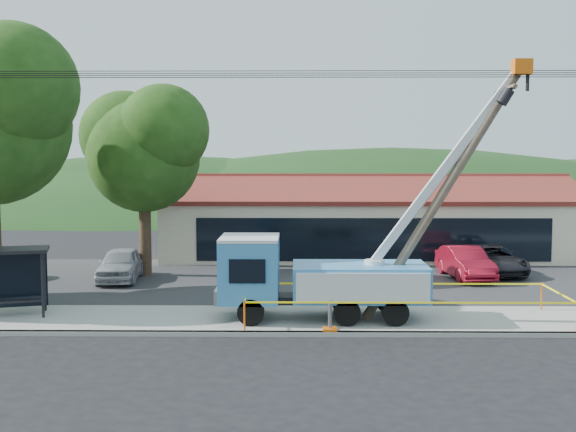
# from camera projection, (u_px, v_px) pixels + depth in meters

# --- Properties ---
(ground) EXTENTS (120.00, 120.00, 0.00)m
(ground) POSITION_uv_depth(u_px,v_px,m) (293.00, 355.00, 20.86)
(ground) COLOR black
(ground) RESTS_ON ground
(curb) EXTENTS (60.00, 0.25, 0.15)m
(curb) POSITION_uv_depth(u_px,v_px,m) (294.00, 334.00, 22.95)
(curb) COLOR gray
(curb) RESTS_ON ground
(sidewalk) EXTENTS (60.00, 4.00, 0.15)m
(sidewalk) POSITION_uv_depth(u_px,v_px,m) (294.00, 320.00, 24.84)
(sidewalk) COLOR gray
(sidewalk) RESTS_ON ground
(parking_lot) EXTENTS (60.00, 12.00, 0.10)m
(parking_lot) POSITION_uv_depth(u_px,v_px,m) (295.00, 280.00, 32.81)
(parking_lot) COLOR #28282B
(parking_lot) RESTS_ON ground
(strip_mall) EXTENTS (22.50, 8.53, 4.67)m
(strip_mall) POSITION_uv_depth(u_px,v_px,m) (366.00, 223.00, 40.55)
(strip_mall) COLOR beige
(strip_mall) RESTS_ON ground
(tree_lot) EXTENTS (6.30, 5.60, 8.94)m
(tree_lot) POSITION_uv_depth(u_px,v_px,m) (144.00, 145.00, 33.36)
(tree_lot) COLOR #332316
(tree_lot) RESTS_ON ground
(hill_west) EXTENTS (78.40, 56.00, 28.00)m
(hill_west) POSITION_uv_depth(u_px,v_px,m) (153.00, 208.00, 75.83)
(hill_west) COLOR #173413
(hill_west) RESTS_ON ground
(hill_center) EXTENTS (89.60, 64.00, 32.00)m
(hill_center) POSITION_uv_depth(u_px,v_px,m) (391.00, 209.00, 75.53)
(hill_center) COLOR #173413
(hill_center) RESTS_ON ground
(utility_truck) EXTENTS (10.45, 3.81, 8.75)m
(utility_truck) POSITION_uv_depth(u_px,v_px,m) (317.00, 274.00, 24.65)
(utility_truck) COLOR black
(utility_truck) RESTS_ON ground
(leaning_pole) EXTENTS (5.34, 1.83, 8.67)m
(leaning_pole) POSITION_uv_depth(u_px,v_px,m) (450.00, 182.00, 24.28)
(leaning_pole) COLOR #4E4132
(leaning_pole) RESTS_ON ground
(bus_shelter) EXTENTS (2.78, 2.12, 2.37)m
(bus_shelter) POSITION_uv_depth(u_px,v_px,m) (12.00, 266.00, 25.19)
(bus_shelter) COLOR black
(bus_shelter) RESTS_ON ground
(caution_tape) EXTENTS (10.62, 3.39, 0.98)m
(caution_tape) POSITION_uv_depth(u_px,v_px,m) (403.00, 298.00, 24.56)
(caution_tape) COLOR #E65F0C
(caution_tape) RESTS_ON ground
(car_silver) EXTENTS (2.02, 4.42, 1.47)m
(car_silver) POSITION_uv_depth(u_px,v_px,m) (121.00, 283.00, 32.47)
(car_silver) COLOR #A6A7AD
(car_silver) RESTS_ON ground
(car_red) EXTENTS (2.03, 4.54, 1.45)m
(car_red) POSITION_uv_depth(u_px,v_px,m) (465.00, 280.00, 33.02)
(car_red) COLOR maroon
(car_red) RESTS_ON ground
(car_dark) EXTENTS (2.90, 5.07, 1.33)m
(car_dark) POSITION_uv_depth(u_px,v_px,m) (491.00, 276.00, 34.29)
(car_dark) COLOR black
(car_dark) RESTS_ON ground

